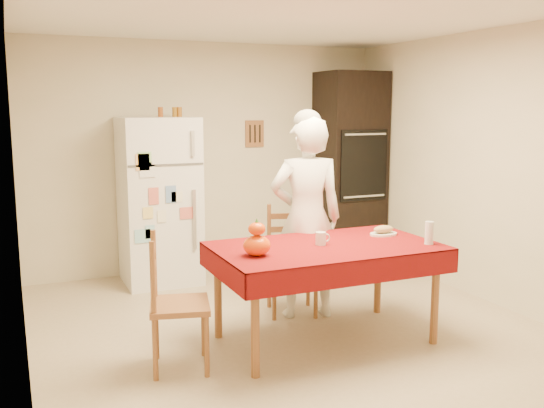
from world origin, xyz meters
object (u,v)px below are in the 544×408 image
oven_cabinet (350,167)px  wine_glass (429,233)px  dining_table (326,254)px  refrigerator (159,201)px  coffee_mug (321,238)px  seated_woman (306,218)px  chair_far (291,255)px  bread_plate (383,234)px  pumpkin_lower (257,245)px  chair_left (170,298)px

oven_cabinet → wine_glass: bearing=-107.0°
dining_table → wine_glass: wine_glass is taller
refrigerator → coffee_mug: refrigerator is taller
oven_cabinet → dining_table: bearing=-124.6°
oven_cabinet → refrigerator: bearing=-178.8°
refrigerator → seated_woman: size_ratio=0.99×
oven_cabinet → chair_far: bearing=-135.3°
refrigerator → dining_table: 2.26m
coffee_mug → bread_plate: coffee_mug is taller
pumpkin_lower → seated_woman: bearing=42.7°
seated_woman → wine_glass: 1.06m
seated_woman → coffee_mug: 0.58m
seated_woman → bread_plate: (0.48, -0.45, -0.09)m
chair_left → chair_far: bearing=-45.1°
seated_woman → coffee_mug: size_ratio=17.25×
refrigerator → bread_plate: refrigerator is taller
chair_left → bread_plate: chair_left is taller
oven_cabinet → seated_woman: size_ratio=1.28×
coffee_mug → pumpkin_lower: (-0.57, -0.12, 0.02)m
seated_woman → pumpkin_lower: size_ratio=8.79×
chair_far → bread_plate: 0.87m
oven_cabinet → chair_left: (-2.71, -2.19, -0.59)m
chair_far → pumpkin_lower: 1.12m
pumpkin_lower → oven_cabinet: bearing=47.1°
pumpkin_lower → refrigerator: bearing=94.7°
dining_table → pumpkin_lower: size_ratio=8.66×
seated_woman → bread_plate: size_ratio=7.19×
refrigerator → oven_cabinet: bearing=1.2°
seated_woman → pumpkin_lower: bearing=56.7°
dining_table → chair_far: (0.06, 0.75, -0.18)m
chair_far → bread_plate: (0.55, -0.62, 0.26)m
oven_cabinet → seated_woman: 2.11m
oven_cabinet → dining_table: 2.66m
bread_plate → dining_table: bearing=-168.0°
coffee_mug → seated_woman: bearing=74.1°
chair_left → pumpkin_lower: size_ratio=4.84×
seated_woman → pumpkin_lower: 0.99m
refrigerator → oven_cabinet: oven_cabinet is taller
oven_cabinet → pumpkin_lower: bearing=-132.9°
wine_glass → chair_far: bearing=123.4°
oven_cabinet → bread_plate: oven_cabinet is taller
seated_woman → refrigerator: bearing=-45.3°
coffee_mug → wine_glass: size_ratio=0.57×
oven_cabinet → pumpkin_lower: oven_cabinet is taller
chair_far → coffee_mug: 0.79m
refrigerator → seated_woman: 1.79m
chair_left → pumpkin_lower: (0.61, -0.07, 0.33)m
seated_woman → coffee_mug: (-0.16, -0.56, -0.05)m
oven_cabinet → chair_far: 2.10m
chair_left → bread_plate: (1.83, 0.15, 0.26)m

